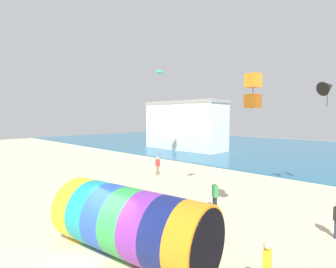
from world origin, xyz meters
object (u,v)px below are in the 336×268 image
giant_inflatable_tube (131,223)px  kite_cyan_parafoil (160,72)px  bystander_mid_beach (215,196)px  kite_orange_box (253,91)px  bystander_far_left (158,166)px  kite_black_delta (328,87)px

giant_inflatable_tube → kite_cyan_parafoil: size_ratio=7.64×
bystander_mid_beach → kite_cyan_parafoil: bearing=149.8°
kite_cyan_parafoil → giant_inflatable_tube: bearing=-47.7°
giant_inflatable_tube → kite_orange_box: kite_orange_box is taller
bystander_far_left → bystander_mid_beach: bearing=-24.8°
bystander_far_left → giant_inflatable_tube: bearing=-47.7°
kite_black_delta → bystander_far_left: kite_black_delta is taller
kite_cyan_parafoil → kite_orange_box: kite_cyan_parafoil is taller
giant_inflatable_tube → kite_black_delta: size_ratio=3.80×
giant_inflatable_tube → kite_cyan_parafoil: (-11.15, 12.24, 8.37)m
kite_black_delta → bystander_far_left: size_ratio=1.07×
kite_orange_box → bystander_mid_beach: kite_orange_box is taller
giant_inflatable_tube → bystander_mid_beach: 5.94m
giant_inflatable_tube → kite_orange_box: 7.51m
kite_orange_box → bystander_far_left: kite_orange_box is taller
kite_black_delta → kite_cyan_parafoil: kite_cyan_parafoil is taller
kite_orange_box → giant_inflatable_tube: bearing=-113.5°
giant_inflatable_tube → bystander_far_left: size_ratio=4.08×
kite_orange_box → bystander_far_left: 13.46m
kite_cyan_parafoil → kite_black_delta: bearing=2.2°
bystander_mid_beach → bystander_far_left: size_ratio=1.06×
bystander_mid_beach → bystander_far_left: bearing=155.2°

